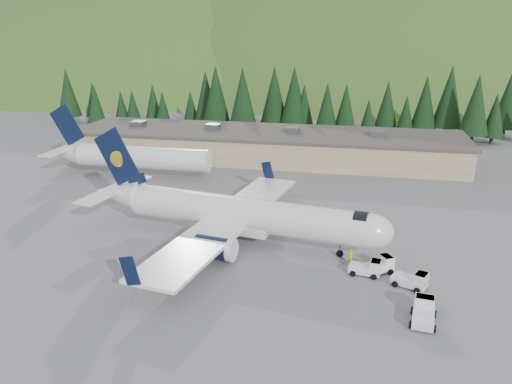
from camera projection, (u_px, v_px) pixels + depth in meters
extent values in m
plane|color=#5F5F63|center=(245.00, 242.00, 56.56)|extent=(600.00, 600.00, 0.00)
cylinder|color=white|center=(245.00, 214.00, 55.51)|extent=(27.86, 8.18, 3.71)
ellipsoid|color=white|center=(370.00, 231.00, 50.72)|extent=(5.37, 4.45, 3.71)
cylinder|color=black|center=(361.00, 226.00, 50.92)|extent=(1.86, 3.24, 3.06)
cone|color=white|center=(119.00, 193.00, 61.21)|extent=(6.45, 4.63, 3.71)
cube|color=white|center=(237.00, 226.00, 56.34)|extent=(8.30, 4.41, 0.99)
cube|color=white|center=(229.00, 220.00, 56.50)|extent=(10.85, 33.98, 0.35)
cube|color=black|center=(268.00, 170.00, 71.46)|extent=(2.00, 0.47, 2.84)
cube|color=black|center=(130.00, 271.00, 41.78)|extent=(2.00, 0.47, 2.84)
cylinder|color=black|center=(255.00, 211.00, 61.48)|extent=(4.46, 2.92, 2.27)
cylinder|color=white|center=(270.00, 213.00, 60.83)|extent=(0.98, 2.47, 2.41)
cube|color=white|center=(255.00, 207.00, 61.32)|extent=(2.18, 0.60, 0.89)
cylinder|color=black|center=(215.00, 247.00, 51.36)|extent=(4.46, 2.92, 2.27)
cylinder|color=white|center=(231.00, 250.00, 50.71)|extent=(0.98, 2.47, 2.41)
cube|color=white|center=(215.00, 243.00, 51.19)|extent=(2.18, 0.60, 0.89)
cube|color=black|center=(117.00, 157.00, 59.70)|extent=(6.07, 1.29, 7.24)
ellipsoid|color=yellow|center=(119.00, 158.00, 59.87)|extent=(1.96, 0.50, 1.95)
ellipsoid|color=yellow|center=(117.00, 159.00, 59.52)|extent=(1.96, 0.50, 1.95)
cube|color=black|center=(137.00, 180.00, 59.61)|extent=(2.73, 0.69, 1.96)
cube|color=white|center=(115.00, 189.00, 61.23)|extent=(4.55, 12.59, 0.22)
cylinder|color=slate|center=(340.00, 249.00, 52.51)|extent=(0.23, 0.23, 1.78)
cylinder|color=black|center=(340.00, 253.00, 52.67)|extent=(0.78, 0.40, 0.75)
cylinder|color=slate|center=(231.00, 222.00, 59.63)|extent=(0.27, 0.27, 1.97)
cylinder|color=black|center=(234.00, 226.00, 59.63)|extent=(1.13, 0.52, 1.09)
cylinder|color=black|center=(228.00, 225.00, 59.91)|extent=(1.13, 0.52, 1.09)
cylinder|color=slate|center=(211.00, 238.00, 54.92)|extent=(0.27, 0.27, 1.97)
cylinder|color=black|center=(214.00, 243.00, 54.92)|extent=(1.13, 0.52, 1.09)
cylinder|color=black|center=(208.00, 242.00, 55.19)|extent=(1.13, 0.52, 1.09)
cylinder|color=white|center=(143.00, 158.00, 80.36)|extent=(22.00, 3.60, 3.60)
cone|color=white|center=(65.00, 152.00, 83.06)|extent=(5.00, 3.60, 3.60)
cube|color=black|center=(67.00, 125.00, 81.43)|extent=(5.82, 0.28, 6.89)
cube|color=white|center=(64.00, 149.00, 82.87)|extent=(2.40, 11.00, 0.20)
cube|color=white|center=(365.00, 269.00, 48.85)|extent=(3.22, 1.93, 0.71)
cube|color=white|center=(376.00, 265.00, 48.33)|extent=(1.20, 1.54, 0.91)
cube|color=black|center=(376.00, 261.00, 48.21)|extent=(1.09, 1.43, 0.10)
cylinder|color=black|center=(376.00, 270.00, 49.33)|extent=(0.59, 0.30, 0.57)
cylinder|color=black|center=(374.00, 277.00, 47.88)|extent=(0.59, 0.30, 0.57)
cylinder|color=black|center=(356.00, 266.00, 49.99)|extent=(0.59, 0.30, 0.57)
cylinder|color=black|center=(353.00, 274.00, 48.54)|extent=(0.59, 0.30, 0.57)
cube|color=white|center=(409.00, 281.00, 46.48)|extent=(3.50, 2.72, 0.73)
cube|color=white|center=(421.00, 278.00, 45.70)|extent=(1.55, 1.76, 0.94)
cube|color=black|center=(422.00, 274.00, 45.57)|extent=(1.42, 1.62, 0.10)
cylinder|color=black|center=(423.00, 284.00, 46.62)|extent=(0.63, 0.45, 0.58)
cylinder|color=black|center=(417.00, 291.00, 45.35)|extent=(0.63, 0.45, 0.58)
cylinder|color=black|center=(402.00, 277.00, 47.80)|extent=(0.63, 0.45, 0.58)
cylinder|color=black|center=(395.00, 284.00, 46.52)|extent=(0.63, 0.45, 0.58)
cube|color=white|center=(423.00, 316.00, 40.76)|extent=(2.12, 3.57, 0.79)
cube|color=white|center=(425.00, 302.00, 41.56)|extent=(1.71, 1.33, 1.01)
cube|color=black|center=(425.00, 297.00, 41.42)|extent=(1.58, 1.20, 0.11)
cylinder|color=black|center=(412.00, 310.00, 42.15)|extent=(0.33, 0.66, 0.63)
cylinder|color=black|center=(435.00, 314.00, 41.57)|extent=(0.33, 0.66, 0.63)
cylinder|color=black|center=(411.00, 324.00, 40.14)|extent=(0.33, 0.66, 0.63)
cylinder|color=black|center=(434.00, 329.00, 39.56)|extent=(0.33, 0.66, 0.63)
cube|color=tan|center=(266.00, 146.00, 92.12)|extent=(70.00, 16.00, 4.80)
cube|color=#47423D|center=(266.00, 132.00, 91.33)|extent=(71.00, 17.00, 0.40)
cube|color=slate|center=(138.00, 124.00, 96.06)|extent=(2.50, 2.50, 1.00)
cube|color=slate|center=(213.00, 127.00, 93.10)|extent=(2.50, 2.50, 1.00)
cube|color=slate|center=(293.00, 130.00, 90.14)|extent=(2.50, 2.50, 1.00)
cube|color=slate|center=(378.00, 133.00, 87.17)|extent=(2.50, 2.50, 1.00)
cube|color=white|center=(377.00, 267.00, 49.19)|extent=(3.44, 2.97, 0.72)
cube|color=white|center=(386.00, 260.00, 49.34)|extent=(1.64, 1.77, 0.93)
cube|color=black|center=(387.00, 256.00, 49.21)|extent=(1.50, 1.63, 0.10)
cylinder|color=black|center=(381.00, 265.00, 50.35)|extent=(0.61, 0.50, 0.58)
cylinder|color=black|center=(390.00, 272.00, 48.89)|extent=(0.61, 0.50, 0.58)
cylinder|color=black|center=(363.00, 268.00, 49.66)|extent=(0.61, 0.50, 0.58)
cylinder|color=black|center=(372.00, 275.00, 48.20)|extent=(0.61, 0.50, 0.58)
imported|color=#F5BA00|center=(350.00, 257.00, 50.92)|extent=(0.71, 0.64, 1.62)
cone|color=black|center=(68.00, 92.00, 124.69)|extent=(5.74, 5.74, 11.74)
cone|color=black|center=(93.00, 99.00, 128.18)|extent=(4.25, 4.25, 8.69)
cone|color=black|center=(95.00, 103.00, 121.50)|extent=(4.27, 4.27, 8.74)
cone|color=black|center=(121.00, 105.00, 124.71)|extent=(3.56, 3.56, 7.27)
cone|color=black|center=(133.00, 105.00, 123.78)|extent=(3.65, 3.65, 7.46)
cone|color=black|center=(153.00, 101.00, 125.10)|extent=(4.17, 4.17, 8.52)
cone|color=black|center=(163.00, 107.00, 119.38)|extent=(3.76, 3.76, 7.68)
cone|color=black|center=(191.00, 105.00, 123.66)|extent=(3.63, 3.63, 7.43)
cone|color=black|center=(206.00, 95.00, 120.09)|extent=(5.72, 5.72, 11.69)
cone|color=black|center=(216.00, 94.00, 114.81)|extent=(6.40, 6.40, 13.09)
cone|color=black|center=(240.00, 100.00, 118.15)|extent=(5.01, 5.01, 10.26)
cone|color=black|center=(243.00, 97.00, 109.86)|extent=(6.33, 6.33, 12.94)
cone|color=black|center=(274.00, 95.00, 113.66)|extent=(6.32, 6.32, 12.92)
cone|color=black|center=(294.00, 96.00, 111.28)|extent=(6.40, 6.40, 13.09)
cone|color=black|center=(304.00, 106.00, 111.54)|extent=(4.79, 4.79, 9.80)
cone|color=black|center=(327.00, 108.00, 105.42)|extent=(5.18, 5.18, 10.60)
cone|color=black|center=(346.00, 109.00, 105.42)|extent=(5.09, 5.09, 10.41)
cone|color=black|center=(368.00, 115.00, 109.97)|extent=(3.54, 3.54, 7.24)
cone|color=black|center=(387.00, 104.00, 113.05)|extent=(5.00, 5.00, 10.23)
cone|color=black|center=(406.00, 113.00, 110.38)|extent=(3.85, 3.85, 7.88)
cone|color=black|center=(425.00, 102.00, 109.63)|extent=(5.62, 5.62, 11.49)
cone|color=black|center=(449.00, 96.00, 108.85)|extent=(6.54, 6.54, 13.39)
cone|color=black|center=(476.00, 104.00, 102.08)|extent=(6.04, 6.04, 12.35)
cone|color=black|center=(495.00, 115.00, 102.88)|extent=(4.47, 4.47, 9.14)
cone|color=black|center=(508.00, 100.00, 108.59)|extent=(6.02, 6.02, 12.31)
ellipsoid|color=#28591C|center=(151.00, 230.00, 255.70)|extent=(336.00, 240.00, 240.00)
ellipsoid|color=#28591C|center=(408.00, 246.00, 261.02)|extent=(420.00, 300.00, 300.00)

